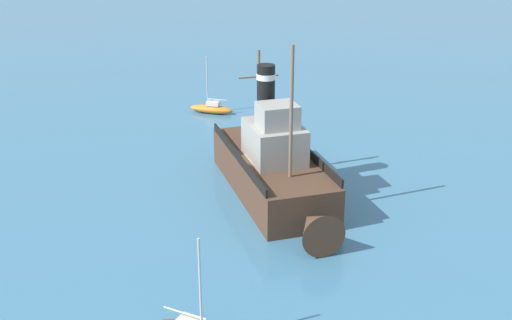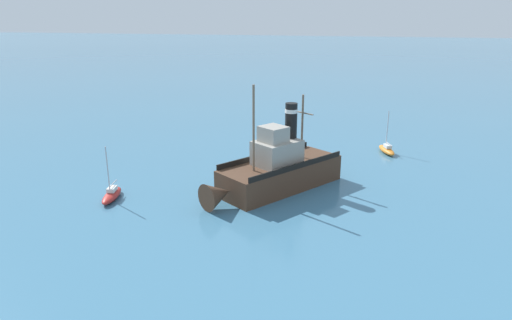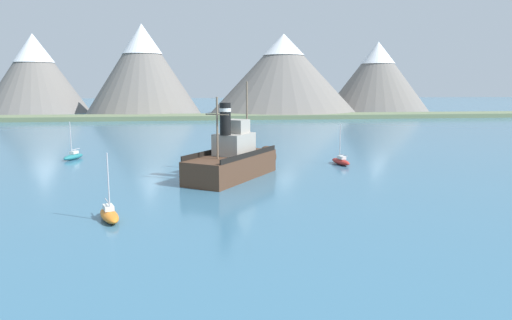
% 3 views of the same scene
% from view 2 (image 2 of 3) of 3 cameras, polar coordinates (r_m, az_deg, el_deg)
% --- Properties ---
extents(ground_plane, '(600.00, 600.00, 0.00)m').
position_cam_2_polar(ground_plane, '(43.05, 2.30, -3.23)').
color(ground_plane, teal).
extents(old_tugboat, '(10.95, 13.77, 9.90)m').
position_cam_2_polar(old_tugboat, '(41.67, 2.51, -1.28)').
color(old_tugboat, '#4C3323').
rests_on(old_tugboat, ground).
extents(sailboat_red, '(1.86, 3.95, 4.90)m').
position_cam_2_polar(sailboat_red, '(41.76, -17.59, -4.15)').
color(sailboat_red, '#B22823').
rests_on(sailboat_red, ground).
extents(sailboat_orange, '(2.38, 3.94, 4.90)m').
position_cam_2_polar(sailboat_orange, '(55.02, 16.02, 1.27)').
color(sailboat_orange, orange).
rests_on(sailboat_orange, ground).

